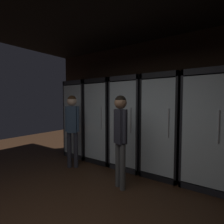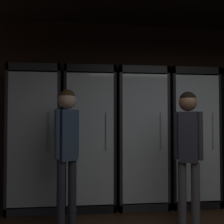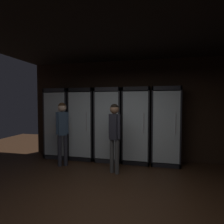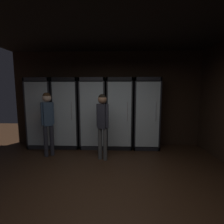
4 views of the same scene
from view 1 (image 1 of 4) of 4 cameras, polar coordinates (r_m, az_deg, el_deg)
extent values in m
cube|color=black|center=(3.97, 14.90, 2.21)|extent=(6.00, 0.06, 2.80)
cube|color=#2B2B30|center=(5.04, -7.96, -1.97)|extent=(0.71, 0.04, 2.01)
cube|color=#2B2B30|center=(5.09, -12.80, -1.96)|extent=(0.04, 0.58, 2.01)
cube|color=#2B2B30|center=(4.62, -7.23, -2.46)|extent=(0.04, 0.58, 2.01)
cube|color=#2B2B30|center=(4.85, -10.28, 9.08)|extent=(0.71, 0.58, 0.10)
cube|color=#2B2B30|center=(5.03, -10.03, -13.07)|extent=(0.71, 0.58, 0.10)
cube|color=white|center=(5.02, -8.20, -1.99)|extent=(0.63, 0.02, 1.77)
cube|color=silver|center=(4.66, -12.61, -2.46)|extent=(0.63, 0.02, 1.77)
cylinder|color=#B2B2B7|center=(4.48, -11.04, -1.40)|extent=(0.02, 0.02, 0.50)
cube|color=silver|center=(5.01, -10.04, -12.30)|extent=(0.61, 0.50, 0.02)
cylinder|color=#9EAD99|center=(5.14, -11.88, -10.78)|extent=(0.07, 0.07, 0.18)
cylinder|color=#9EAD99|center=(5.11, -11.90, -9.45)|extent=(0.02, 0.02, 0.06)
cylinder|color=white|center=(5.15, -11.88, -10.92)|extent=(0.07, 0.07, 0.07)
cylinder|color=#9EAD99|center=(5.07, -10.30, -10.78)|extent=(0.08, 0.08, 0.21)
cylinder|color=#9EAD99|center=(5.04, -10.31, -9.23)|extent=(0.03, 0.03, 0.07)
cylinder|color=tan|center=(5.07, -10.30, -10.77)|extent=(0.08, 0.08, 0.06)
cylinder|color=#336B38|center=(4.92, -9.56, -11.17)|extent=(0.06, 0.06, 0.22)
cylinder|color=#336B38|center=(4.89, -9.58, -9.55)|extent=(0.02, 0.02, 0.07)
cylinder|color=#B2332D|center=(4.92, -9.56, -11.11)|extent=(0.06, 0.06, 0.07)
cylinder|color=brown|center=(4.85, -7.97, -11.49)|extent=(0.08, 0.08, 0.20)
cylinder|color=brown|center=(4.81, -7.99, -9.85)|extent=(0.03, 0.03, 0.08)
cylinder|color=tan|center=(4.85, -7.97, -11.78)|extent=(0.08, 0.08, 0.05)
cube|color=silver|center=(4.89, -10.12, -5.68)|extent=(0.61, 0.50, 0.02)
cylinder|color=black|center=(4.96, -11.62, -4.11)|extent=(0.08, 0.08, 0.23)
cylinder|color=black|center=(4.94, -11.64, -2.31)|extent=(0.03, 0.03, 0.08)
cylinder|color=white|center=(4.96, -11.62, -4.34)|extent=(0.08, 0.08, 0.08)
cylinder|color=black|center=(4.79, -8.57, -4.53)|extent=(0.07, 0.07, 0.20)
cylinder|color=black|center=(4.77, -8.58, -2.90)|extent=(0.02, 0.02, 0.07)
cylinder|color=#B2332D|center=(4.79, -8.57, -4.61)|extent=(0.08, 0.08, 0.07)
cube|color=silver|center=(4.83, -10.19, 1.20)|extent=(0.61, 0.50, 0.02)
cylinder|color=gray|center=(4.99, -12.21, 2.59)|extent=(0.06, 0.06, 0.22)
cylinder|color=gray|center=(4.99, -12.23, 4.25)|extent=(0.02, 0.02, 0.07)
cylinder|color=#B2332D|center=(4.99, -12.21, 2.27)|extent=(0.07, 0.07, 0.07)
cylinder|color=gray|center=(4.92, -10.50, 2.49)|extent=(0.07, 0.07, 0.20)
cylinder|color=gray|center=(4.92, -10.52, 4.06)|extent=(0.02, 0.02, 0.07)
cylinder|color=#B2332D|center=(4.92, -10.50, 2.42)|extent=(0.07, 0.07, 0.06)
cylinder|color=#9EAD99|center=(4.79, -9.33, 2.45)|extent=(0.06, 0.06, 0.19)
cylinder|color=#9EAD99|center=(4.79, -9.35, 4.13)|extent=(0.02, 0.02, 0.09)
cylinder|color=#B2332D|center=(4.79, -9.33, 2.54)|extent=(0.07, 0.07, 0.07)
cylinder|color=brown|center=(4.70, -7.98, 2.71)|extent=(0.07, 0.07, 0.24)
cylinder|color=brown|center=(4.70, -7.99, 4.66)|extent=(0.03, 0.03, 0.08)
cylinder|color=beige|center=(4.70, -7.98, 2.68)|extent=(0.08, 0.08, 0.08)
cube|color=black|center=(4.56, -1.05, -2.51)|extent=(0.71, 0.04, 2.01)
cube|color=black|center=(4.56, -6.47, -2.53)|extent=(0.04, 0.58, 2.01)
cube|color=black|center=(4.14, 0.47, -3.11)|extent=(0.04, 0.58, 2.01)
cube|color=black|center=(4.34, -3.21, 9.79)|extent=(0.71, 0.58, 0.10)
cube|color=black|center=(4.55, -3.12, -14.84)|extent=(0.71, 0.58, 0.10)
cube|color=white|center=(4.53, -1.27, -2.55)|extent=(0.63, 0.02, 1.77)
cube|color=silver|center=(4.13, -5.59, -3.15)|extent=(0.63, 0.02, 1.77)
cylinder|color=#B2B2B7|center=(3.97, -3.51, -1.96)|extent=(0.02, 0.02, 0.50)
cube|color=silver|center=(4.53, -3.13, -14.00)|extent=(0.61, 0.50, 0.02)
cylinder|color=#194723|center=(4.65, -4.68, -12.19)|extent=(0.07, 0.07, 0.19)
cylinder|color=#194723|center=(4.62, -4.69, -10.55)|extent=(0.03, 0.03, 0.08)
cylinder|color=tan|center=(4.65, -4.68, -12.21)|extent=(0.08, 0.08, 0.07)
cylinder|color=brown|center=(4.47, -3.44, -12.63)|extent=(0.06, 0.06, 0.22)
cylinder|color=brown|center=(4.43, -3.45, -10.86)|extent=(0.02, 0.02, 0.06)
cylinder|color=tan|center=(4.47, -3.44, -12.64)|extent=(0.07, 0.07, 0.09)
cylinder|color=#9EAD99|center=(4.39, -0.90, -13.15)|extent=(0.07, 0.07, 0.19)
cylinder|color=#9EAD99|center=(4.35, -0.90, -11.32)|extent=(0.03, 0.03, 0.10)
cylinder|color=white|center=(4.39, -0.90, -13.44)|extent=(0.07, 0.07, 0.05)
cube|color=silver|center=(4.39, -3.15, -6.68)|extent=(0.61, 0.50, 0.02)
cylinder|color=#9EAD99|center=(4.50, -5.71, -4.98)|extent=(0.07, 0.07, 0.21)
cylinder|color=#9EAD99|center=(4.48, -5.72, -3.02)|extent=(0.03, 0.03, 0.10)
cylinder|color=white|center=(4.50, -5.71, -5.30)|extent=(0.08, 0.08, 0.05)
cylinder|color=#194723|center=(4.43, -3.83, -5.04)|extent=(0.08, 0.08, 0.22)
cylinder|color=#194723|center=(4.41, -3.83, -3.05)|extent=(0.03, 0.03, 0.09)
cylinder|color=#B2332D|center=(4.43, -3.83, -5.34)|extent=(0.08, 0.08, 0.07)
cylinder|color=black|center=(4.30, -2.64, -5.25)|extent=(0.08, 0.08, 0.23)
cylinder|color=black|center=(4.28, -2.65, -3.15)|extent=(0.03, 0.03, 0.09)
cylinder|color=#B2332D|center=(4.30, -2.64, -5.49)|extent=(0.08, 0.08, 0.07)
cylinder|color=black|center=(4.23, -0.63, -5.63)|extent=(0.07, 0.07, 0.19)
cylinder|color=black|center=(4.21, -0.63, -3.80)|extent=(0.02, 0.02, 0.08)
cylinder|color=#B2332D|center=(4.23, -0.63, -5.95)|extent=(0.07, 0.07, 0.07)
cube|color=silver|center=(4.32, -3.18, 0.98)|extent=(0.61, 0.50, 0.02)
cylinder|color=gray|center=(4.42, -4.55, 2.36)|extent=(0.07, 0.07, 0.19)
cylinder|color=gray|center=(4.42, -4.55, 4.04)|extent=(0.02, 0.02, 0.07)
cylinder|color=tan|center=(4.42, -4.55, 2.41)|extent=(0.08, 0.08, 0.05)
cylinder|color=gray|center=(4.21, -1.84, 2.45)|extent=(0.07, 0.07, 0.21)
cylinder|color=gray|center=(4.21, -1.84, 4.34)|extent=(0.03, 0.03, 0.07)
cylinder|color=#2D2D33|center=(4.21, -1.83, 2.14)|extent=(0.07, 0.07, 0.08)
cube|color=#2B2B30|center=(4.16, 7.36, -3.13)|extent=(0.71, 0.04, 2.01)
cube|color=#2B2B30|center=(4.10, 1.42, -3.19)|extent=(0.04, 0.58, 2.01)
cube|color=#2B2B30|center=(3.77, 9.94, -3.84)|extent=(0.04, 0.58, 2.01)
cube|color=#2B2B30|center=(3.92, 5.58, 10.46)|extent=(0.71, 0.58, 0.10)
cube|color=#2B2B30|center=(4.15, 5.42, -16.70)|extent=(0.71, 0.58, 0.10)
cube|color=white|center=(4.13, 7.17, -3.17)|extent=(0.63, 0.02, 1.77)
cube|color=silver|center=(3.68, 3.32, -3.95)|extent=(0.63, 0.02, 1.77)
cylinder|color=#B2B2B7|center=(3.54, 6.04, -2.63)|extent=(0.02, 0.02, 0.50)
cube|color=silver|center=(4.12, 5.43, -15.79)|extent=(0.61, 0.50, 0.02)
cylinder|color=#336B38|center=(4.17, 3.79, -13.82)|extent=(0.07, 0.07, 0.22)
cylinder|color=#336B38|center=(4.13, 3.80, -11.78)|extent=(0.02, 0.02, 0.09)
cylinder|color=beige|center=(4.18, 3.79, -14.05)|extent=(0.07, 0.07, 0.06)
cylinder|color=#9EAD99|center=(3.98, 7.20, -14.96)|extent=(0.06, 0.06, 0.19)
cylinder|color=#9EAD99|center=(3.94, 7.21, -13.06)|extent=(0.02, 0.02, 0.09)
cylinder|color=beige|center=(3.98, 7.20, -14.87)|extent=(0.07, 0.07, 0.06)
cube|color=silver|center=(4.00, 5.46, -9.84)|extent=(0.61, 0.50, 0.02)
cylinder|color=black|center=(4.06, 3.63, -7.97)|extent=(0.08, 0.08, 0.21)
cylinder|color=black|center=(4.04, 3.64, -5.94)|extent=(0.02, 0.02, 0.08)
cylinder|color=#2D2D33|center=(4.06, 3.63, -7.92)|extent=(0.08, 0.08, 0.07)
cylinder|color=gray|center=(3.91, 7.62, -8.59)|extent=(0.07, 0.07, 0.19)
cylinder|color=gray|center=(3.88, 7.64, -6.54)|extent=(0.02, 0.02, 0.09)
cylinder|color=tan|center=(3.91, 7.62, -8.80)|extent=(0.07, 0.07, 0.07)
cube|color=silver|center=(3.92, 5.50, -3.58)|extent=(0.61, 0.50, 0.02)
cylinder|color=brown|center=(3.99, 3.74, -1.65)|extent=(0.07, 0.07, 0.23)
cylinder|color=brown|center=(3.98, 3.75, 0.48)|extent=(0.02, 0.02, 0.06)
cylinder|color=tan|center=(3.99, 3.74, -1.76)|extent=(0.07, 0.07, 0.07)
cylinder|color=black|center=(3.82, 7.51, -1.86)|extent=(0.08, 0.08, 0.24)
cylinder|color=black|center=(3.81, 7.53, 0.67)|extent=(0.03, 0.03, 0.10)
cylinder|color=#B2332D|center=(3.82, 7.51, -1.90)|extent=(0.08, 0.08, 0.08)
cube|color=silver|center=(3.89, 5.54, 2.85)|extent=(0.61, 0.50, 0.02)
cylinder|color=#9EAD99|center=(3.93, 3.14, 4.52)|extent=(0.08, 0.08, 0.21)
cylinder|color=#9EAD99|center=(3.94, 3.15, 6.67)|extent=(0.03, 0.03, 0.08)
cylinder|color=beige|center=(3.93, 3.14, 4.26)|extent=(0.08, 0.08, 0.06)
cylinder|color=#9EAD99|center=(3.79, 7.43, 4.49)|extent=(0.08, 0.08, 0.21)
cylinder|color=#9EAD99|center=(3.79, 7.45, 6.58)|extent=(0.03, 0.03, 0.07)
cylinder|color=tan|center=(3.79, 7.43, 4.37)|extent=(0.08, 0.08, 0.07)
cube|color=black|center=(3.86, 17.32, -3.76)|extent=(0.71, 0.04, 2.01)
cube|color=black|center=(3.73, 11.10, -3.92)|extent=(0.04, 0.58, 2.01)
cube|color=black|center=(3.51, 21.16, -4.55)|extent=(0.04, 0.58, 2.01)
cube|color=black|center=(3.61, 16.23, 10.95)|extent=(0.71, 0.58, 0.10)
cube|color=black|center=(3.85, 15.72, -18.45)|extent=(0.71, 0.58, 0.10)
cube|color=white|center=(3.83, 17.17, -3.81)|extent=(0.63, 0.02, 1.77)
cube|color=silver|center=(3.35, 14.37, -4.81)|extent=(0.63, 0.02, 1.77)
cylinder|color=#B2B2B7|center=(3.24, 17.77, -3.35)|extent=(0.02, 0.02, 0.50)
cube|color=silver|center=(3.83, 15.74, -17.47)|extent=(0.61, 0.50, 0.02)
cylinder|color=brown|center=(3.89, 12.82, -15.11)|extent=(0.06, 0.06, 0.23)
cylinder|color=brown|center=(3.84, 12.85, -12.90)|extent=(0.02, 0.02, 0.08)
cylinder|color=#2D2D33|center=(3.89, 12.81, -15.24)|extent=(0.06, 0.06, 0.07)
cylinder|color=#194723|center=(3.82, 14.78, -15.82)|extent=(0.07, 0.07, 0.19)
cylinder|color=#194723|center=(3.77, 14.81, -13.81)|extent=(0.02, 0.02, 0.09)
cylinder|color=#2D2D33|center=(3.83, 14.77, -16.19)|extent=(0.07, 0.07, 0.06)
cylinder|color=#194723|center=(3.78, 17.02, -16.11)|extent=(0.07, 0.07, 0.19)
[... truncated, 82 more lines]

